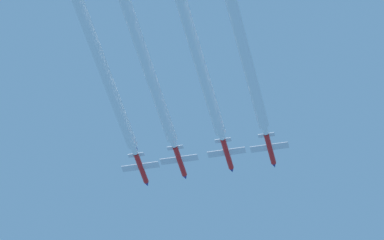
{
  "coord_description": "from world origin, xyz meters",
  "views": [
    {
      "loc": [
        50.44,
        -251.71,
        2.97
      ],
      "look_at": [
        0.19,
        -14.25,
        216.03
      ],
      "focal_mm": 130.25,
      "sensor_mm": 36.0,
      "label": 1
    }
  ],
  "objects_px": {
    "jet_inner_left": "(180,161)",
    "jet_inner_right": "(270,149)",
    "jet_center": "(227,154)",
    "jet_far_left": "(141,169)"
  },
  "relations": [
    {
      "from": "jet_inner_right",
      "to": "jet_center",
      "type": "bearing_deg",
      "value": 179.98
    },
    {
      "from": "jet_inner_left",
      "to": "jet_center",
      "type": "height_order",
      "value": "jet_center"
    },
    {
      "from": "jet_far_left",
      "to": "jet_center",
      "type": "distance_m",
      "value": 21.4
    },
    {
      "from": "jet_far_left",
      "to": "jet_inner_right",
      "type": "bearing_deg",
      "value": -1.78
    },
    {
      "from": "jet_inner_left",
      "to": "jet_inner_right",
      "type": "bearing_deg",
      "value": -0.69
    },
    {
      "from": "jet_inner_left",
      "to": "jet_center",
      "type": "xyz_separation_m",
      "value": [
        11.63,
        -0.26,
        0.02
      ]
    },
    {
      "from": "jet_inner_left",
      "to": "jet_center",
      "type": "relative_size",
      "value": 1.0
    },
    {
      "from": "jet_far_left",
      "to": "jet_inner_right",
      "type": "height_order",
      "value": "jet_far_left"
    },
    {
      "from": "jet_far_left",
      "to": "jet_inner_left",
      "type": "relative_size",
      "value": 1.0
    },
    {
      "from": "jet_far_left",
      "to": "jet_inner_left",
      "type": "distance_m",
      "value": 9.77
    }
  ]
}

